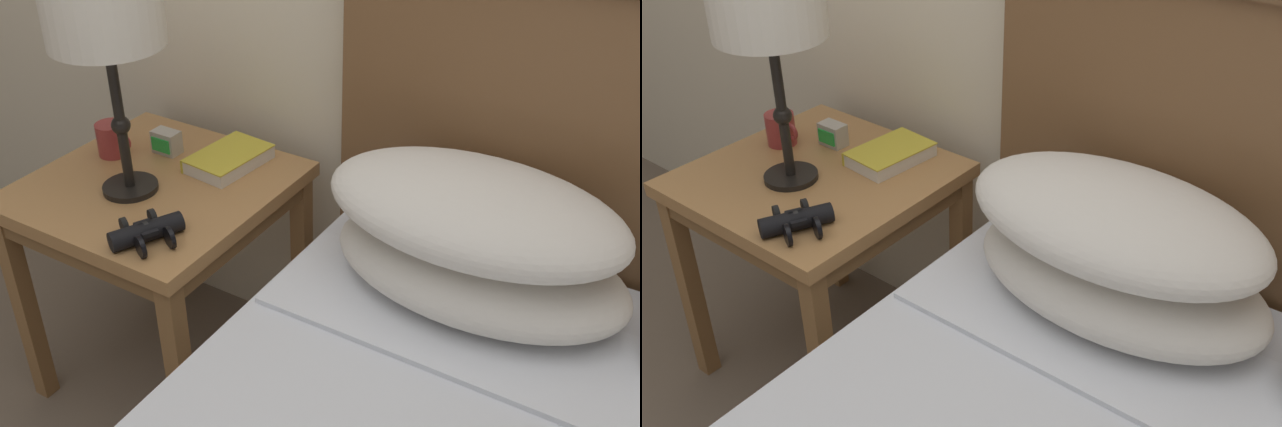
% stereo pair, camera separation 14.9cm
% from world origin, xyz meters
% --- Properties ---
extents(nightstand, '(0.58, 0.58, 0.61)m').
position_xyz_m(nightstand, '(-0.65, 0.60, 0.53)').
color(nightstand, '#AD7A47').
rests_on(nightstand, ground_plane).
extents(table_lamp, '(0.25, 0.25, 0.50)m').
position_xyz_m(table_lamp, '(-0.68, 0.54, 1.02)').
color(table_lamp, black).
rests_on(table_lamp, nightstand).
extents(book_on_nightstand, '(0.15, 0.22, 0.04)m').
position_xyz_m(book_on_nightstand, '(-0.55, 0.76, 0.63)').
color(book_on_nightstand, silver).
rests_on(book_on_nightstand, nightstand).
extents(binoculars_pair, '(0.16, 0.16, 0.05)m').
position_xyz_m(binoculars_pair, '(-0.50, 0.40, 0.64)').
color(binoculars_pair, black).
rests_on(binoculars_pair, nightstand).
extents(coffee_mug, '(0.10, 0.08, 0.08)m').
position_xyz_m(coffee_mug, '(-0.84, 0.66, 0.66)').
color(coffee_mug, '#993333').
rests_on(coffee_mug, nightstand).
extents(alarm_clock, '(0.07, 0.05, 0.06)m').
position_xyz_m(alarm_clock, '(-0.73, 0.73, 0.64)').
color(alarm_clock, '#B7B2A8').
rests_on(alarm_clock, nightstand).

